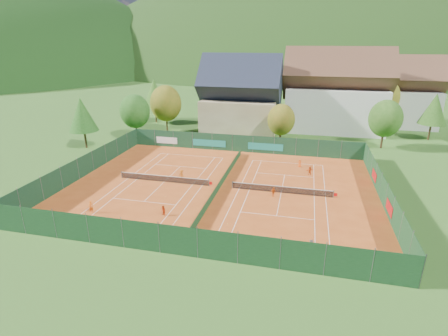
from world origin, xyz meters
The scene contains 33 objects.
ground centered at (0.00, 0.00, -0.02)m, with size 600.00×600.00×0.00m, color #2C591B.
clay_pad centered at (0.00, 0.00, 0.01)m, with size 40.00×32.00×0.01m, color #AD4819.
court_markings_left centered at (-8.00, 0.00, 0.01)m, with size 11.03×23.83×0.00m.
court_markings_right centered at (8.00, 0.00, 0.01)m, with size 11.03×23.83×0.00m.
tennis_net_left centered at (-7.85, 0.00, 0.51)m, with size 13.30×0.10×1.02m.
tennis_net_right centered at (8.15, 0.00, 0.51)m, with size 13.30×0.10×1.02m.
court_divider centered at (0.00, 0.00, 0.50)m, with size 0.03×28.80×1.00m.
fence_north centered at (-0.46, 15.99, 1.47)m, with size 40.00×0.10×3.00m.
fence_south centered at (0.00, -16.00, 1.50)m, with size 40.00×0.04×3.00m.
fence_west centered at (-20.00, 0.00, 1.50)m, with size 0.04×32.00×3.00m.
fence_east centered at (20.00, 0.05, 1.48)m, with size 0.09×32.00×3.00m.
chalet centered at (-3.00, 30.00, 6.62)m, with size 16.20×12.00×16.00m.
hotel_block_a centered at (16.00, 36.00, 7.38)m, with size 21.60×11.00×17.25m.
hotel_block_b centered at (30.00, 44.00, 6.62)m, with size 17.28×10.00×15.50m.
tree_west_front centered at (-22.00, 20.00, 5.39)m, with size 5.72×5.72×8.69m.
tree_west_mid centered at (-18.00, 26.00, 6.07)m, with size 6.44×6.44×9.78m.
tree_west_back centered at (-24.00, 34.00, 6.74)m, with size 5.60×5.60×10.00m.
tree_center centered at (6.00, 22.00, 4.72)m, with size 5.01×5.01×7.60m.
tree_east_front centered at (24.00, 24.00, 5.39)m, with size 5.72×5.72×8.69m.
tree_east_mid centered at (34.00, 32.00, 6.06)m, with size 5.04×5.04×9.00m.
tree_west_side centered at (-28.00, 12.00, 6.06)m, with size 5.04×5.04×9.00m.
tree_east_back centered at (26.00, 40.00, 6.74)m, with size 7.15×7.15×10.86m.
mountain_backdrop centered at (28.54, 233.48, -39.64)m, with size 820.00×530.00×242.00m.
ball_hopper centered at (11.72, -11.95, 0.56)m, with size 0.34×0.34×0.80m.
loose_ball_0 centered at (-6.00, -4.54, 0.03)m, with size 0.07×0.07×0.07m, color #CCD833.
loose_ball_1 centered at (3.08, -9.43, 0.03)m, with size 0.07×0.07×0.07m, color #CCD833.
loose_ball_2 centered at (-0.48, 2.93, 0.03)m, with size 0.07×0.07×0.07m, color #CCD833.
player_left_near centered at (-12.48, -10.43, 0.73)m, with size 0.53×0.35×1.46m, color orange.
player_left_mid centered at (-4.28, -9.21, 0.61)m, with size 0.60×0.46×1.23m, color #CC3F12.
player_left_far centered at (-5.96, 1.43, 0.71)m, with size 0.92×0.53×1.42m, color #CA5C11.
player_right_near centered at (7.10, -1.38, 0.64)m, with size 0.75×0.31×1.28m, color #DC5F13.
player_right_far_a centered at (9.97, 10.40, 0.60)m, with size 0.59×0.38×1.21m, color #E95A14.
player_right_far_b centered at (11.49, 7.32, 0.65)m, with size 1.21×0.38×1.30m, color #DD5013.
Camera 1 is at (10.22, -41.41, 18.43)m, focal length 28.00 mm.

